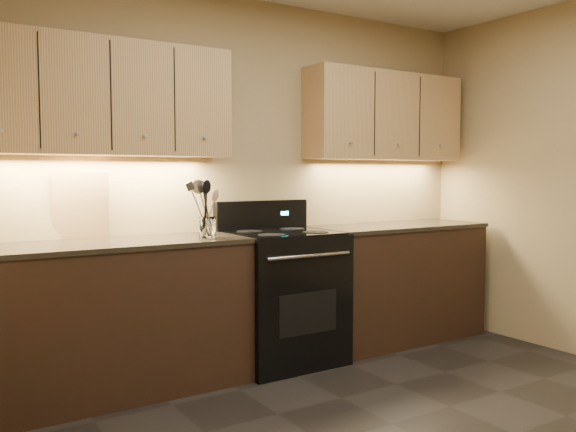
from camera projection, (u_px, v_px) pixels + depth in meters
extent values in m
cube|color=tan|center=(249.00, 179.00, 4.47)|extent=(4.00, 0.04, 2.60)
cube|color=black|center=(115.00, 320.00, 3.69)|extent=(1.60, 0.60, 0.90)
cube|color=#332C20|center=(114.00, 244.00, 3.66)|extent=(1.62, 0.62, 0.03)
cube|color=black|center=(396.00, 284.00, 4.92)|extent=(1.44, 0.60, 0.90)
cube|color=#332C20|center=(396.00, 226.00, 4.89)|extent=(1.46, 0.62, 0.03)
cube|color=black|center=(282.00, 298.00, 4.30)|extent=(0.76, 0.65, 0.92)
cube|color=black|center=(282.00, 233.00, 4.27)|extent=(0.70, 0.60, 0.01)
cube|color=black|center=(262.00, 215.00, 4.50)|extent=(0.76, 0.07, 0.22)
cube|color=#19E5F2|center=(285.00, 213.00, 4.57)|extent=(0.06, 0.00, 0.03)
cylinder|color=silver|center=(310.00, 256.00, 3.99)|extent=(0.65, 0.02, 0.02)
cube|color=black|center=(308.00, 313.00, 4.03)|extent=(0.46, 0.00, 0.28)
cylinder|color=black|center=(271.00, 235.00, 4.05)|extent=(0.18, 0.18, 0.00)
cylinder|color=black|center=(315.00, 232.00, 4.24)|extent=(0.18, 0.18, 0.00)
cylinder|color=black|center=(249.00, 231.00, 4.30)|extent=(0.18, 0.18, 0.00)
cylinder|color=black|center=(292.00, 229.00, 4.49)|extent=(0.18, 0.18, 0.00)
cube|color=tan|center=(104.00, 98.00, 3.72)|extent=(1.60, 0.30, 0.70)
cube|color=tan|center=(385.00, 117.00, 4.95)|extent=(1.44, 0.30, 0.70)
cube|color=#B2B5BA|center=(67.00, 209.00, 3.78)|extent=(0.08, 0.01, 0.12)
cylinder|color=white|center=(207.00, 227.00, 3.87)|extent=(0.13, 0.13, 0.13)
cylinder|color=white|center=(207.00, 237.00, 3.87)|extent=(0.11, 0.11, 0.02)
cube|color=tan|center=(81.00, 205.00, 3.80)|extent=(0.34, 0.13, 0.42)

